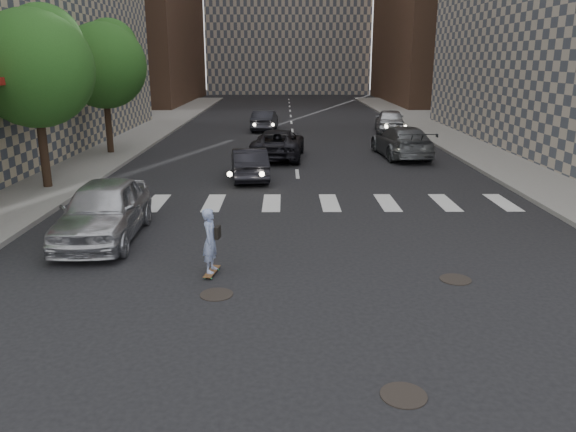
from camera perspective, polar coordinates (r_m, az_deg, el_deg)
name	(u,v)px	position (r m, az deg, el deg)	size (l,w,h in m)	color
ground	(314,320)	(10.90, 2.66, -10.52)	(160.00, 160.00, 0.00)	black
sidewalk_left	(23,150)	(33.20, -25.35, 6.03)	(13.00, 80.00, 0.15)	gray
sidewalk_right	(565,150)	(33.69, 26.33, 6.04)	(13.00, 80.00, 0.15)	gray
tree_b	(36,63)	(22.71, -24.20, 13.99)	(4.20, 4.20, 6.60)	#382619
tree_c	(105,62)	(30.23, -18.10, 14.69)	(4.20, 4.20, 6.60)	#382619
manhole_a	(404,395)	(8.89, 11.66, -17.41)	(0.70, 0.70, 0.02)	black
manhole_b	(217,294)	(12.06, -7.27, -7.91)	(0.70, 0.70, 0.02)	black
manhole_c	(455,279)	(13.28, 16.65, -6.19)	(0.70, 0.70, 0.02)	black
skateboarder	(211,240)	(12.88, -7.85, -2.48)	(0.45, 0.81, 1.58)	brown
silver_sedan	(104,210)	(16.11, -18.22, 0.56)	(1.93, 4.80, 1.64)	#BABBC1
traffic_car_a	(249,163)	(23.18, -3.95, 5.35)	(1.37, 3.93, 1.30)	black
traffic_car_b	(402,141)	(28.97, 11.48, 7.43)	(2.18, 5.37, 1.56)	#525559
traffic_car_c	(278,144)	(28.06, -1.00, 7.35)	(2.38, 5.16, 1.43)	black
traffic_car_d	(390,120)	(38.62, 10.29, 9.53)	(1.87, 4.64, 1.58)	#B4B6BB
traffic_car_e	(265,121)	(39.03, -2.38, 9.67)	(1.45, 4.16, 1.37)	black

